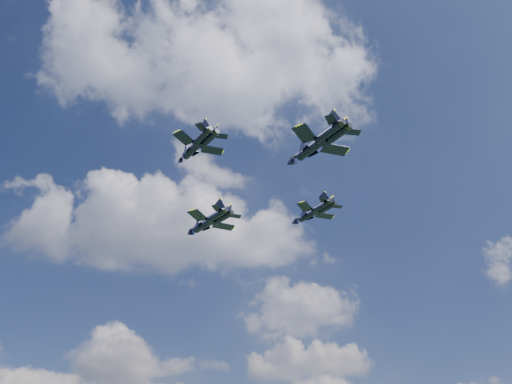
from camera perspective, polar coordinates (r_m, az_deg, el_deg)
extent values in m
cylinder|color=black|center=(118.61, -5.85, -3.68)|extent=(7.65, 8.60, 1.92)
cone|color=black|center=(123.07, -7.62, -4.69)|extent=(3.18, 3.29, 1.82)
ellipsoid|color=brown|center=(121.41, -6.86, -4.02)|extent=(2.77, 3.01, 0.88)
cube|color=black|center=(115.14, -6.71, -2.66)|extent=(4.76, 5.64, 0.19)
cube|color=black|center=(119.16, -3.76, -3.93)|extent=(5.53, 4.16, 0.19)
cube|color=black|center=(111.74, -4.53, -1.80)|extent=(2.44, 2.98, 0.15)
cube|color=black|center=(114.74, -2.37, -2.76)|extent=(2.84, 2.10, 0.15)
cube|color=black|center=(113.93, -4.14, -1.59)|extent=(2.60, 2.04, 3.21)
cube|color=black|center=(115.18, -3.23, -2.00)|extent=(1.87, 2.88, 3.21)
cylinder|color=black|center=(96.34, -7.17, 4.94)|extent=(5.73, 7.39, 1.57)
cone|color=black|center=(99.97, -8.67, 3.50)|extent=(2.51, 2.72, 1.49)
ellipsoid|color=brown|center=(98.68, -8.02, 4.33)|extent=(2.12, 2.55, 0.72)
cube|color=black|center=(93.98, -8.28, 6.15)|extent=(4.13, 4.61, 0.16)
cube|color=black|center=(96.35, -5.03, 4.78)|extent=(4.41, 3.07, 0.16)
cube|color=black|center=(91.10, -6.34, 7.43)|extent=(2.14, 2.47, 0.12)
cube|color=black|center=(92.88, -3.94, 6.38)|extent=(2.23, 1.53, 0.12)
cube|color=black|center=(92.85, -5.82, 7.48)|extent=(1.96, 1.86, 2.63)
cube|color=black|center=(93.59, -4.82, 7.04)|extent=(1.51, 2.46, 2.63)
cylinder|color=black|center=(116.52, 6.13, -2.55)|extent=(6.15, 7.42, 1.62)
cone|color=black|center=(119.69, 4.37, -3.51)|extent=(2.62, 2.78, 1.53)
ellipsoid|color=brown|center=(118.55, 5.10, -2.90)|extent=(2.25, 2.58, 0.74)
cube|color=black|center=(113.43, 5.61, -1.68)|extent=(4.13, 4.74, 0.16)
cube|color=black|center=(117.55, 7.86, -2.70)|extent=(4.59, 3.32, 0.16)
cube|color=black|center=(111.24, 7.65, -0.85)|extent=(2.13, 2.52, 0.13)
cube|color=black|center=(114.29, 9.27, -1.63)|extent=(2.34, 1.67, 0.13)
cube|color=black|center=(113.17, 7.82, -0.69)|extent=(2.10, 1.82, 2.70)
cube|color=black|center=(114.44, 8.50, -1.02)|extent=(1.56, 2.48, 2.70)
cylinder|color=black|center=(95.26, 6.42, 5.09)|extent=(7.19, 9.11, 1.95)
cone|color=black|center=(98.89, 3.93, 3.34)|extent=(3.12, 3.37, 1.84)
ellipsoid|color=brown|center=(97.65, 4.96, 4.36)|extent=(2.65, 3.15, 0.89)
cube|color=black|center=(91.89, 5.56, 6.66)|extent=(5.08, 5.72, 0.20)
cube|color=black|center=(96.38, 9.00, 4.82)|extent=(5.49, 3.86, 0.20)
cube|color=black|center=(89.47, 8.58, 8.20)|extent=(2.63, 3.06, 0.15)
cube|color=black|center=(92.82, 11.05, 6.75)|extent=(2.78, 1.93, 0.15)
cube|color=black|center=(91.82, 8.84, 8.22)|extent=(2.46, 2.27, 3.26)
cube|color=black|center=(93.22, 9.88, 7.61)|extent=(1.88, 3.04, 3.26)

